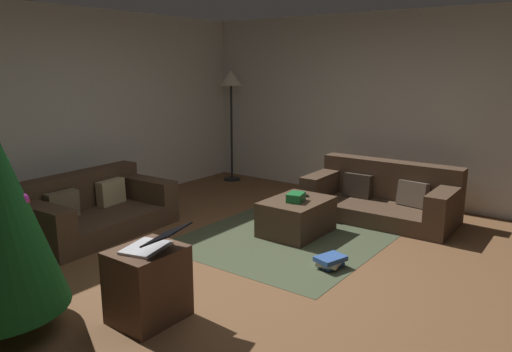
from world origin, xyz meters
name	(u,v)px	position (x,y,z in m)	size (l,w,h in m)	color
ground_plane	(263,271)	(0.00, 0.00, 0.00)	(6.40, 6.40, 0.00)	brown
rear_partition	(60,113)	(0.00, 3.14, 1.30)	(6.40, 0.12, 2.60)	beige
corner_partition	(396,108)	(3.14, 0.00, 1.30)	(0.12, 6.40, 2.60)	beige
couch_left	(92,210)	(-0.26, 2.24, 0.25)	(1.72, 1.03, 0.66)	#473323
couch_right	(383,197)	(2.26, -0.24, 0.26)	(0.94, 1.82, 0.69)	#473323
ottoman	(297,217)	(1.09, 0.31, 0.20)	(0.82, 0.60, 0.40)	#473323
gift_box	(296,197)	(1.03, 0.29, 0.44)	(0.22, 0.16, 0.10)	#19662D
tv_remote	(302,196)	(1.24, 0.35, 0.41)	(0.05, 0.16, 0.02)	black
side_table	(148,284)	(-1.23, 0.19, 0.28)	(0.52, 0.44, 0.56)	#4C3323
laptop	(154,243)	(-1.21, 0.12, 0.62)	(0.44, 0.51, 0.20)	silver
book_stack	(330,261)	(0.45, -0.46, 0.06)	(0.32, 0.27, 0.12)	#2D5193
corner_lamp	(231,87)	(2.71, 2.60, 1.54)	(0.36, 0.36, 1.80)	black
area_rug	(296,233)	(1.09, 0.31, 0.00)	(2.60, 2.00, 0.01)	#3F4831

